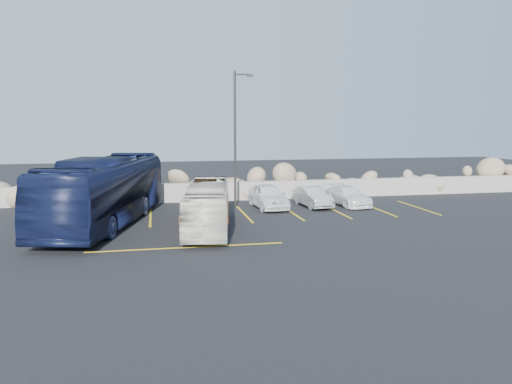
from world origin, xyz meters
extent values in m
plane|color=black|center=(0.00, 0.00, 0.00)|extent=(90.00, 90.00, 0.00)
cube|color=gray|center=(0.00, 12.00, 0.60)|extent=(60.00, 0.40, 1.20)
cube|color=gold|center=(-2.50, 7.00, 0.01)|extent=(0.12, 5.00, 0.01)
cube|color=gold|center=(2.60, 7.00, 0.01)|extent=(0.12, 5.00, 0.01)
cube|color=gold|center=(5.30, 7.00, 0.01)|extent=(0.12, 5.00, 0.01)
cube|color=gold|center=(7.90, 7.00, 0.01)|extent=(0.12, 5.00, 0.01)
cube|color=gold|center=(10.50, 7.00, 0.01)|extent=(0.12, 5.00, 0.01)
cube|color=gold|center=(13.10, 7.00, 0.01)|extent=(0.12, 5.00, 0.01)
cube|color=gold|center=(-1.00, 0.20, 0.01)|extent=(8.00, 0.12, 0.01)
cylinder|color=#292724|center=(2.50, 9.50, 4.00)|extent=(0.14, 0.14, 8.00)
cylinder|color=#292724|center=(2.95, 9.50, 7.80)|extent=(0.90, 0.08, 0.08)
cube|color=#292724|center=(3.40, 9.50, 7.75)|extent=(0.35, 0.18, 0.12)
imported|color=silver|center=(0.21, 3.49, 1.11)|extent=(3.03, 8.17, 2.22)
imported|color=black|center=(-4.63, 5.65, 1.68)|extent=(5.64, 12.42, 3.37)
imported|color=white|center=(4.33, 8.66, 0.72)|extent=(1.92, 4.31, 1.44)
imported|color=#A7A8AC|center=(7.05, 8.58, 0.59)|extent=(1.61, 3.71, 1.19)
imported|color=white|center=(9.33, 8.64, 0.58)|extent=(2.02, 4.13, 1.16)
camera|label=1|loc=(-2.18, -19.73, 5.08)|focal=35.00mm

